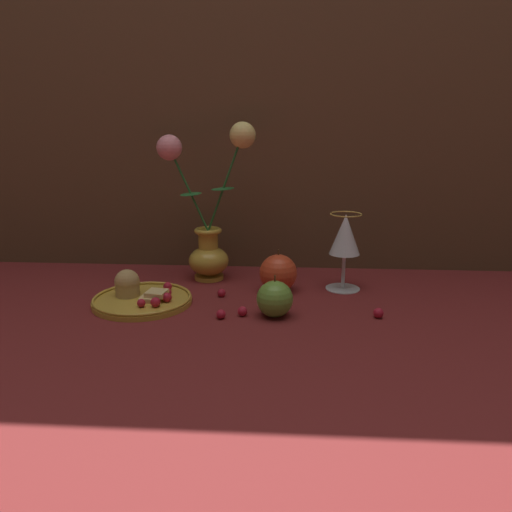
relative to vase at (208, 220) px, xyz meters
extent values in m
plane|color=maroon|center=(0.11, -0.16, -0.14)|extent=(2.40, 2.40, 0.00)
cube|color=brown|center=(0.11, 0.13, 0.46)|extent=(2.40, 0.04, 1.20)
cylinder|color=gold|center=(0.00, 0.00, -0.14)|extent=(0.07, 0.07, 0.01)
ellipsoid|color=gold|center=(0.00, 0.00, -0.10)|extent=(0.10, 0.10, 0.07)
cylinder|color=gold|center=(0.00, 0.00, -0.05)|extent=(0.05, 0.05, 0.05)
torus|color=gold|center=(0.00, 0.00, -0.03)|extent=(0.07, 0.07, 0.01)
cylinder|color=#23662D|center=(-0.04, 0.00, 0.07)|extent=(0.09, 0.01, 0.19)
ellipsoid|color=#23662D|center=(-0.04, 0.00, 0.06)|extent=(0.06, 0.08, 0.00)
sphere|color=pink|center=(-0.08, 0.00, 0.17)|extent=(0.06, 0.06, 0.06)
cylinder|color=#23662D|center=(0.04, 0.00, 0.08)|extent=(0.09, 0.02, 0.22)
ellipsoid|color=#23662D|center=(0.04, 0.00, 0.07)|extent=(0.07, 0.08, 0.00)
sphere|color=#EFD67A|center=(0.08, 0.01, 0.19)|extent=(0.06, 0.06, 0.06)
cylinder|color=gold|center=(-0.11, -0.18, -0.14)|extent=(0.21, 0.21, 0.01)
torus|color=gold|center=(-0.11, -0.18, -0.13)|extent=(0.20, 0.20, 0.01)
cylinder|color=tan|center=(-0.15, -0.16, -0.12)|extent=(0.05, 0.05, 0.03)
sphere|color=tan|center=(-0.15, -0.16, -0.10)|extent=(0.05, 0.05, 0.05)
cube|color=#DBBC7A|center=(-0.09, -0.19, -0.13)|extent=(0.04, 0.04, 0.01)
cube|color=#DBBC7A|center=(-0.08, -0.19, -0.12)|extent=(0.05, 0.05, 0.01)
sphere|color=#AD192D|center=(-0.10, -0.23, -0.13)|extent=(0.02, 0.02, 0.02)
sphere|color=#AD192D|center=(-0.07, -0.22, -0.12)|extent=(0.02, 0.02, 0.02)
sphere|color=#AD192D|center=(-0.06, -0.19, -0.12)|extent=(0.02, 0.02, 0.02)
sphere|color=#AD192D|center=(-0.06, -0.17, -0.12)|extent=(0.02, 0.02, 0.02)
sphere|color=#AD192D|center=(-0.07, -0.13, -0.12)|extent=(0.02, 0.02, 0.02)
cylinder|color=silver|center=(0.31, -0.06, -0.14)|extent=(0.08, 0.08, 0.00)
cylinder|color=silver|center=(0.31, -0.06, -0.10)|extent=(0.01, 0.01, 0.08)
cone|color=silver|center=(0.31, -0.06, -0.02)|extent=(0.07, 0.07, 0.09)
cone|color=#E5CC66|center=(0.31, -0.06, -0.03)|extent=(0.06, 0.06, 0.06)
torus|color=gold|center=(0.31, -0.06, 0.03)|extent=(0.07, 0.07, 0.00)
sphere|color=#669938|center=(0.16, -0.23, -0.11)|extent=(0.07, 0.07, 0.07)
cylinder|color=#4C3319|center=(0.16, -0.23, -0.07)|extent=(0.00, 0.00, 0.01)
sphere|color=#D14223|center=(0.17, -0.08, -0.10)|extent=(0.08, 0.08, 0.08)
cylinder|color=#4C3319|center=(0.17, -0.08, -0.05)|extent=(0.00, 0.00, 0.01)
sphere|color=#AD192D|center=(0.05, -0.13, -0.13)|extent=(0.02, 0.02, 0.02)
sphere|color=#AD192D|center=(0.36, -0.23, -0.13)|extent=(0.02, 0.02, 0.02)
sphere|color=#AD192D|center=(0.06, -0.25, -0.13)|extent=(0.02, 0.02, 0.02)
sphere|color=#AD192D|center=(0.10, -0.24, -0.13)|extent=(0.02, 0.02, 0.02)
camera|label=1|loc=(0.19, -1.14, 0.22)|focal=35.00mm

